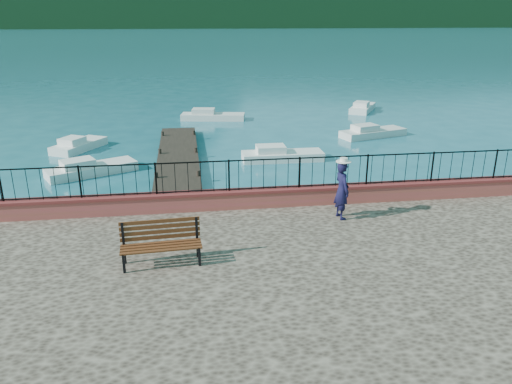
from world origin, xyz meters
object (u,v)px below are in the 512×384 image
object	(u,v)px
boat_2	(373,130)
boat_3	(79,142)
boat_5	(363,106)
park_bench	(162,252)
person	(342,190)
boat_0	(91,166)
boat_4	(213,114)
boat_1	(283,152)

from	to	relation	value
boat_2	boat_3	world-z (taller)	same
boat_5	boat_3	bearing A→B (deg)	145.99
park_bench	boat_2	size ratio (longest dim) A/B	0.48
park_bench	person	size ratio (longest dim) A/B	1.13
boat_0	person	bearing A→B (deg)	-73.97
park_bench	person	bearing A→B (deg)	19.61
boat_4	boat_1	bearing A→B (deg)	-65.32
boat_2	boat_0	bearing A→B (deg)	-178.12
park_bench	boat_1	distance (m)	13.90
boat_4	park_bench	bearing A→B (deg)	-86.42
park_bench	boat_0	bearing A→B (deg)	103.71
park_bench	boat_4	world-z (taller)	park_bench
boat_0	boat_4	size ratio (longest dim) A/B	0.91
boat_1	boat_3	xyz separation A→B (m)	(-10.52, 3.60, 0.00)
person	boat_5	xyz separation A→B (m)	(8.95, 23.10, -1.66)
person	boat_4	bearing A→B (deg)	-2.36
boat_3	boat_1	bearing A→B (deg)	-79.36
boat_5	boat_1	bearing A→B (deg)	176.42
boat_5	boat_2	bearing A→B (deg)	-164.52
boat_4	boat_5	world-z (taller)	same
boat_2	person	bearing A→B (deg)	-131.37
boat_3	boat_5	size ratio (longest dim) A/B	0.88
boat_1	boat_2	size ratio (longest dim) A/B	0.99
park_bench	boat_5	distance (m)	28.99
boat_1	park_bench	bearing A→B (deg)	-113.00
park_bench	boat_1	size ratio (longest dim) A/B	0.48
park_bench	boat_2	bearing A→B (deg)	51.62
boat_1	boat_4	distance (m)	11.16
boat_4	boat_3	bearing A→B (deg)	-126.96
person	boat_1	bearing A→B (deg)	-10.83
boat_1	boat_4	xyz separation A→B (m)	(-2.84, 10.79, 0.00)
park_bench	boat_0	size ratio (longest dim) A/B	0.49
boat_3	boat_4	size ratio (longest dim) A/B	0.74
park_bench	boat_0	world-z (taller)	park_bench
boat_2	boat_4	bearing A→B (deg)	127.61
person	boat_2	bearing A→B (deg)	-33.35
boat_0	boat_4	xyz separation A→B (m)	(6.27, 11.83, 0.00)
person	boat_1	distance (m)	10.66
boat_2	boat_3	bearing A→B (deg)	165.20
boat_0	boat_5	distance (m)	22.37
boat_3	boat_2	bearing A→B (deg)	-58.10
person	boat_5	world-z (taller)	person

